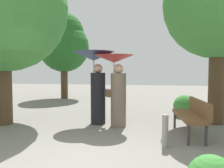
# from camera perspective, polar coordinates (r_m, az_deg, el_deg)

# --- Properties ---
(ground_plane) EXTENTS (40.00, 40.00, 0.00)m
(ground_plane) POSITION_cam_1_polar(r_m,az_deg,el_deg) (3.82, -9.35, -19.56)
(ground_plane) COLOR slate
(person_left) EXTENTS (1.17, 1.17, 2.02)m
(person_left) POSITION_cam_1_polar(r_m,az_deg,el_deg) (6.19, -4.26, 2.72)
(person_left) COLOR black
(person_left) RESTS_ON ground
(person_right) EXTENTS (1.04, 1.04, 1.91)m
(person_right) POSITION_cam_1_polar(r_m,az_deg,el_deg) (5.86, 1.13, 1.03)
(person_right) COLOR #6B5B4C
(person_right) RESTS_ON ground
(park_bench) EXTENTS (0.65, 1.54, 0.83)m
(park_bench) POSITION_cam_1_polar(r_m,az_deg,el_deg) (5.38, 20.06, -7.27)
(park_bench) COLOR #38383D
(park_bench) RESTS_ON ground
(tree_mid_left) EXTENTS (2.68, 2.68, 4.58)m
(tree_mid_left) POSITION_cam_1_polar(r_m,az_deg,el_deg) (12.24, -12.37, 10.43)
(tree_mid_left) COLOR #4C3823
(tree_mid_left) RESTS_ON ground
(bush_far_side) EXTENTS (0.70, 0.70, 0.70)m
(bush_far_side) POSITION_cam_1_polar(r_m,az_deg,el_deg) (7.59, 18.20, -5.39)
(bush_far_side) COLOR #387F33
(bush_far_side) RESTS_ON ground
(path_marker_post) EXTENTS (0.12, 0.12, 0.65)m
(path_marker_post) POSITION_cam_1_polar(r_m,az_deg,el_deg) (4.47, 13.59, -11.78)
(path_marker_post) COLOR gray
(path_marker_post) RESTS_ON ground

